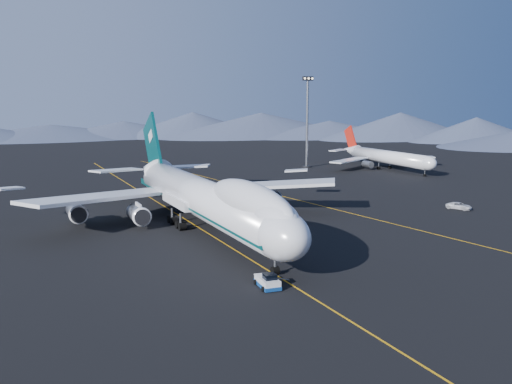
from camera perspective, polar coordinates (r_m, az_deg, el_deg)
name	(u,v)px	position (r m, az deg, el deg)	size (l,w,h in m)	color
ground	(204,231)	(97.52, -5.19, -3.91)	(500.00, 500.00, 0.00)	black
taxiway_line_main	(204,231)	(97.51, -5.19, -3.91)	(0.25, 220.00, 0.01)	#CA890B
taxiway_line_side	(324,206)	(119.25, 6.80, -1.45)	(0.25, 200.00, 0.01)	#CA890B
boeing_747	(204,197)	(96.36, -5.25, -0.54)	(59.62, 72.43, 19.37)	silver
pushback_tug	(267,282)	(69.30, 1.16, -9.04)	(2.70, 4.32, 1.80)	silver
second_jet	(385,157)	(182.85, 12.82, 3.44)	(39.90, 45.07, 12.83)	silver
service_van	(459,206)	(122.47, 19.64, -1.33)	(2.30, 4.99, 1.39)	silver
floodlight_mast	(307,122)	(183.10, 5.14, 7.00)	(3.55, 2.66, 28.76)	black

